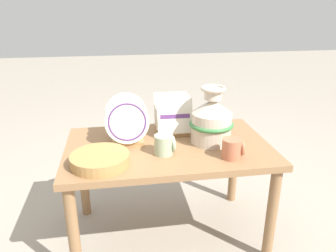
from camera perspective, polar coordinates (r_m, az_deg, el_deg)
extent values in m
plane|color=gray|center=(2.10, 0.00, -18.09)|extent=(14.00, 14.00, 0.00)
cube|color=olive|center=(1.80, 0.00, -3.80)|extent=(1.10, 0.67, 0.03)
cylinder|color=olive|center=(1.71, -16.10, -17.90)|extent=(0.06, 0.06, 0.55)
cylinder|color=olive|center=(1.85, 17.58, -14.59)|extent=(0.06, 0.06, 0.55)
cylinder|color=olive|center=(2.18, -14.54, -8.47)|extent=(0.06, 0.06, 0.55)
cylinder|color=olive|center=(2.30, 11.38, -6.59)|extent=(0.06, 0.06, 0.55)
cylinder|color=beige|center=(1.81, 7.51, -0.26)|extent=(0.22, 0.22, 0.17)
cone|color=beige|center=(1.77, 7.70, 3.49)|extent=(0.22, 0.22, 0.08)
cylinder|color=beige|center=(1.75, 7.81, 5.58)|extent=(0.09, 0.09, 0.06)
torus|color=beige|center=(1.74, 7.85, 6.50)|extent=(0.13, 0.13, 0.02)
torus|color=#38753D|center=(1.80, 7.54, 0.35)|extent=(0.24, 0.24, 0.02)
cube|color=tan|center=(1.84, -7.04, -2.35)|extent=(0.17, 0.17, 0.02)
cylinder|color=tan|center=(1.89, -9.02, -0.51)|extent=(0.01, 0.01, 0.06)
cylinder|color=tan|center=(1.89, -5.35, -0.30)|extent=(0.01, 0.01, 0.06)
cylinder|color=silver|center=(1.72, -7.12, 0.68)|extent=(0.23, 0.05, 0.23)
torus|color=#5B3375|center=(1.72, -7.11, 0.67)|extent=(0.20, 0.05, 0.20)
cylinder|color=silver|center=(1.79, -7.22, 1.48)|extent=(0.23, 0.05, 0.23)
cylinder|color=silver|center=(1.86, -7.32, 2.23)|extent=(0.23, 0.05, 0.23)
cube|color=tan|center=(1.95, 0.83, -0.77)|extent=(0.17, 0.17, 0.02)
cylinder|color=tan|center=(1.99, -1.21, 0.94)|extent=(0.01, 0.01, 0.06)
cylinder|color=tan|center=(2.01, 2.20, 1.13)|extent=(0.01, 0.01, 0.06)
cube|color=silver|center=(1.85, 1.24, 1.69)|extent=(0.20, 0.05, 0.20)
cube|color=silver|center=(1.92, 0.85, 2.41)|extent=(0.20, 0.05, 0.20)
cube|color=silver|center=(1.98, 0.48, 3.08)|extent=(0.20, 0.05, 0.20)
cube|color=#5B3375|center=(1.84, 1.25, 1.68)|extent=(0.17, 0.01, 0.02)
cylinder|color=#AD7F47|center=(1.61, -11.69, -6.44)|extent=(0.28, 0.28, 0.01)
cylinder|color=#AD7F47|center=(1.61, -11.72, -6.15)|extent=(0.28, 0.28, 0.01)
cylinder|color=#AD7F47|center=(1.61, -11.74, -5.87)|extent=(0.28, 0.28, 0.01)
cylinder|color=#AD7F47|center=(1.60, -11.76, -5.58)|extent=(0.28, 0.28, 0.01)
cylinder|color=#AD7F47|center=(1.60, -11.79, -5.29)|extent=(0.28, 0.28, 0.01)
cylinder|color=#AD7F47|center=(1.59, -11.81, -5.00)|extent=(0.28, 0.28, 0.01)
cylinder|color=#9EB28E|center=(1.67, -0.77, -3.29)|extent=(0.10, 0.10, 0.10)
torus|color=#9EB28E|center=(1.67, 0.87, -3.12)|extent=(0.02, 0.08, 0.08)
cylinder|color=#B76647|center=(1.66, 11.03, -3.88)|extent=(0.10, 0.10, 0.10)
torus|color=#B76647|center=(1.67, 12.60, -3.69)|extent=(0.02, 0.08, 0.08)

